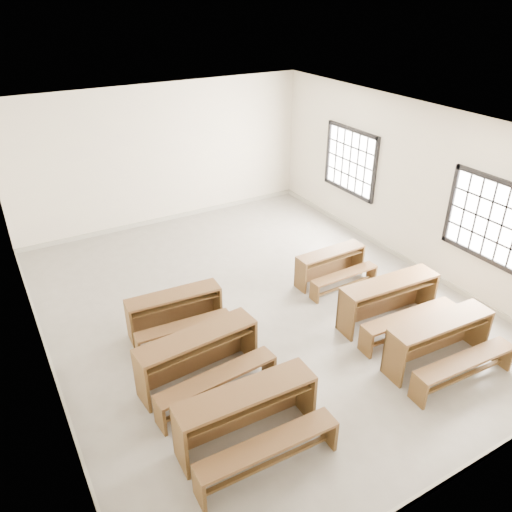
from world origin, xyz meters
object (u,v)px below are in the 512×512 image
desk_set_3 (441,340)px  desk_set_5 (332,264)px  desk_set_2 (176,310)px  desk_set_4 (390,300)px  desk_set_1 (200,356)px  desk_set_0 (249,415)px

desk_set_3 → desk_set_5: desk_set_3 is taller
desk_set_2 → desk_set_4: size_ratio=0.88×
desk_set_2 → desk_set_1: bearing=-93.0°
desk_set_1 → desk_set_4: 3.34m
desk_set_1 → desk_set_3: (3.23, -1.44, -0.01)m
desk_set_2 → desk_set_5: bearing=3.5°
desk_set_0 → desk_set_5: bearing=39.9°
desk_set_3 → desk_set_1: bearing=158.8°
desk_set_1 → desk_set_2: size_ratio=1.16×
desk_set_1 → desk_set_4: bearing=-9.4°
desk_set_0 → desk_set_3: 3.17m
desk_set_1 → desk_set_5: desk_set_1 is taller
desk_set_0 → desk_set_4: bearing=18.8°
desk_set_4 → desk_set_5: size_ratio=1.26×
desk_set_2 → desk_set_4: (3.18, -1.57, 0.06)m
desk_set_1 → desk_set_4: size_ratio=1.02×
desk_set_4 → desk_set_3: bearing=-91.8°
desk_set_2 → desk_set_3: bearing=-37.8°
desk_set_0 → desk_set_2: bearing=89.5°
desk_set_3 → desk_set_4: size_ratio=0.98×
desk_set_4 → desk_set_5: (-0.02, 1.55, -0.09)m
desk_set_1 → desk_set_3: 3.54m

